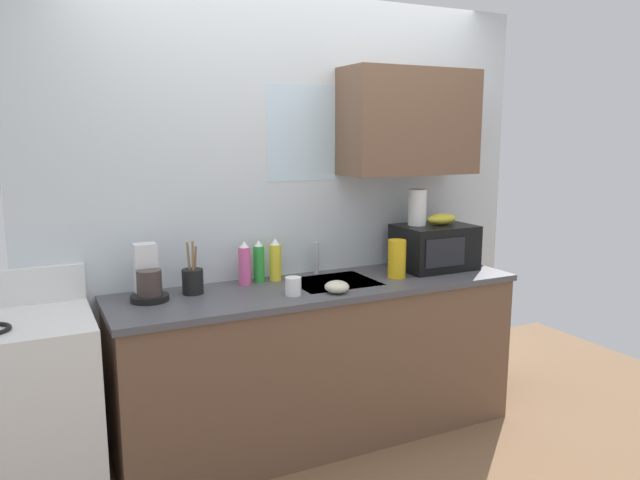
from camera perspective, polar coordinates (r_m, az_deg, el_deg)
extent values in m
cube|color=silver|center=(3.61, -2.47, 2.44)|extent=(3.06, 0.10, 2.50)
cube|color=brown|center=(3.72, 8.39, 10.91)|extent=(0.83, 0.32, 0.62)
cube|color=silver|center=(3.58, -0.83, 10.01)|extent=(0.56, 0.02, 0.55)
cube|color=brown|center=(3.51, 0.00, -11.61)|extent=(2.26, 0.60, 0.86)
cube|color=#4C4C51|center=(3.37, 0.00, -4.48)|extent=(2.29, 0.63, 0.03)
cube|color=#9EA0A5|center=(3.44, 1.29, -5.07)|extent=(0.46, 0.38, 0.14)
cylinder|color=#B2B5BA|center=(3.59, -0.32, -1.73)|extent=(0.03, 0.03, 0.19)
cube|color=white|center=(3.19, -25.65, -14.62)|extent=(0.60, 0.60, 0.90)
cube|color=white|center=(3.29, -26.45, -4.01)|extent=(0.60, 0.04, 0.18)
cube|color=black|center=(3.80, 10.70, -0.63)|extent=(0.46, 0.34, 0.27)
cube|color=black|center=(3.63, 11.72, -1.16)|extent=(0.28, 0.01, 0.17)
ellipsoid|color=gold|center=(3.80, 11.39, 1.95)|extent=(0.20, 0.11, 0.07)
cylinder|color=white|center=(3.74, 9.14, 3.05)|extent=(0.11, 0.11, 0.22)
cylinder|color=black|center=(3.16, -15.73, -5.27)|extent=(0.19, 0.19, 0.03)
cylinder|color=#3F332D|center=(3.13, -15.76, -3.90)|extent=(0.12, 0.12, 0.13)
cube|color=silver|center=(3.19, -16.08, -2.62)|extent=(0.11, 0.09, 0.26)
cylinder|color=yellow|center=(3.44, -4.22, -2.12)|extent=(0.07, 0.07, 0.21)
cone|color=white|center=(3.42, -4.24, -0.14)|extent=(0.05, 0.05, 0.04)
cylinder|color=green|center=(3.42, -5.77, -2.25)|extent=(0.06, 0.06, 0.20)
cone|color=white|center=(3.40, -5.81, -0.28)|extent=(0.05, 0.05, 0.04)
cylinder|color=#E55999|center=(3.36, -7.10, -2.45)|extent=(0.07, 0.07, 0.21)
cone|color=white|center=(3.34, -7.15, -0.40)|extent=(0.05, 0.05, 0.04)
cylinder|color=gold|center=(3.53, 7.24, -1.76)|extent=(0.10, 0.10, 0.22)
cylinder|color=white|center=(3.14, -2.54, -4.37)|extent=(0.08, 0.08, 0.09)
cylinder|color=black|center=(3.23, -11.89, -3.84)|extent=(0.11, 0.11, 0.13)
cylinder|color=olive|center=(3.20, -12.20, -2.29)|extent=(0.02, 0.03, 0.23)
cylinder|color=olive|center=(3.22, -11.67, -2.43)|extent=(0.03, 0.01, 0.21)
cylinder|color=olive|center=(3.19, -11.86, -2.27)|extent=(0.02, 0.02, 0.24)
ellipsoid|color=beige|center=(3.18, 1.54, -4.43)|extent=(0.13, 0.13, 0.06)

